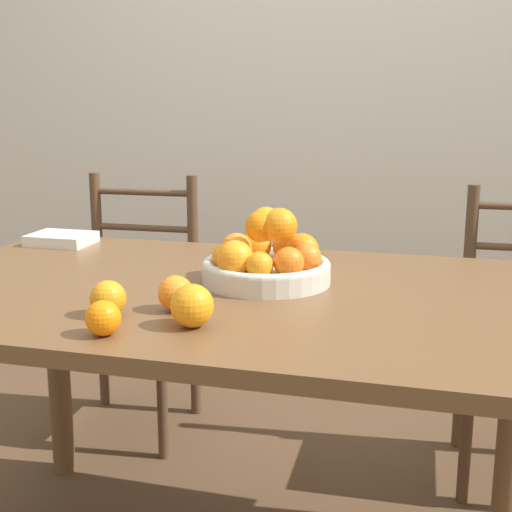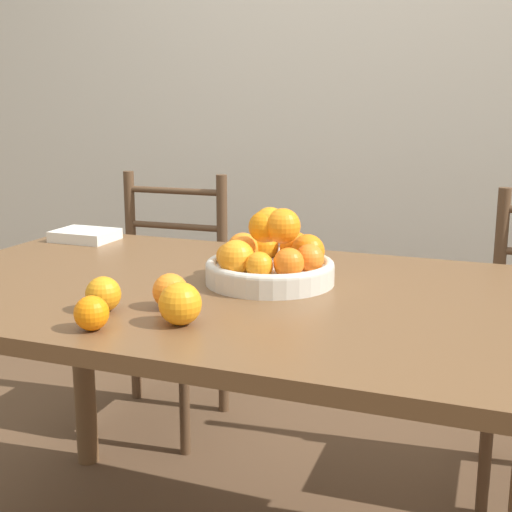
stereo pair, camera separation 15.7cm
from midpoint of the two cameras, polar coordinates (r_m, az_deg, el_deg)
The scene contains 9 objects.
wall_back at distance 3.03m, azimuth 10.86°, elevation 14.40°, with size 8.00×0.06×2.60m.
dining_table at distance 1.66m, azimuth 0.35°, elevation -6.00°, with size 1.52×0.93×0.77m.
fruit_bowl at distance 1.66m, azimuth 3.88°, elevation -0.31°, with size 0.30×0.30×0.18m.
orange_loose_0 at distance 1.46m, azimuth -9.15°, elevation -3.08°, with size 0.07×0.07×0.07m.
orange_loose_1 at distance 1.47m, azimuth -3.85°, elevation -2.86°, with size 0.07×0.07×0.07m.
orange_loose_2 at distance 1.36m, azimuth -2.82°, elevation -3.88°, with size 0.08×0.08×0.08m.
orange_loose_3 at distance 1.35m, azimuth -9.81°, elevation -4.58°, with size 0.07×0.07×0.07m.
chair_left at distance 2.63m, azimuth -5.94°, elevation -3.92°, with size 0.44×0.42×0.92m.
book_stack at distance 2.20m, azimuth -11.55°, elevation 1.62°, with size 0.18×0.14×0.03m.
Camera 2 is at (0.63, -1.45, 1.20)m, focal length 50.00 mm.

